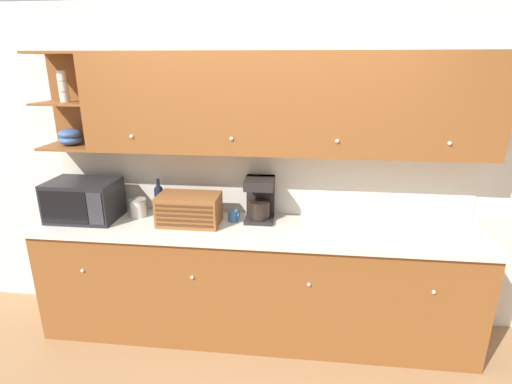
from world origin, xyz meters
TOP-DOWN VIEW (x-y plane):
  - ground_plane at (0.00, 0.00)m, footprint 24.00×24.00m
  - wall_back at (0.00, 0.03)m, footprint 5.80×0.06m
  - counter_unit at (-0.00, -0.30)m, footprint 3.42×0.63m
  - backsplash_panel at (0.00, -0.01)m, footprint 3.40×0.01m
  - upper_cabinets at (0.17, -0.16)m, footprint 3.40×0.35m
  - microwave at (-1.37, -0.30)m, footprint 0.53×0.37m
  - storage_canister at (-0.97, -0.20)m, footprint 0.14×0.14m
  - wine_bottle at (-0.81, -0.14)m, footprint 0.07×0.07m
  - bread_box at (-0.51, -0.30)m, footprint 0.47×0.29m
  - mug at (-0.18, -0.21)m, footprint 0.09×0.08m
  - coffee_maker at (0.02, -0.15)m, footprint 0.22×0.24m

SIDE VIEW (x-z plane):
  - ground_plane at x=0.00m, z-range 0.00..0.00m
  - counter_unit at x=0.00m, z-range 0.00..0.96m
  - mug at x=-0.18m, z-range 0.95..1.04m
  - storage_canister at x=-0.97m, z-range 0.95..1.10m
  - bread_box at x=-0.51m, z-range 0.95..1.19m
  - wine_bottle at x=-0.81m, z-range 0.94..1.25m
  - microwave at x=-1.37m, z-range 0.95..1.27m
  - coffee_maker at x=0.02m, z-range 0.95..1.30m
  - backsplash_panel at x=0.00m, z-range 0.95..1.51m
  - wall_back at x=0.00m, z-range 0.00..2.60m
  - upper_cabinets at x=0.17m, z-range 1.51..2.23m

